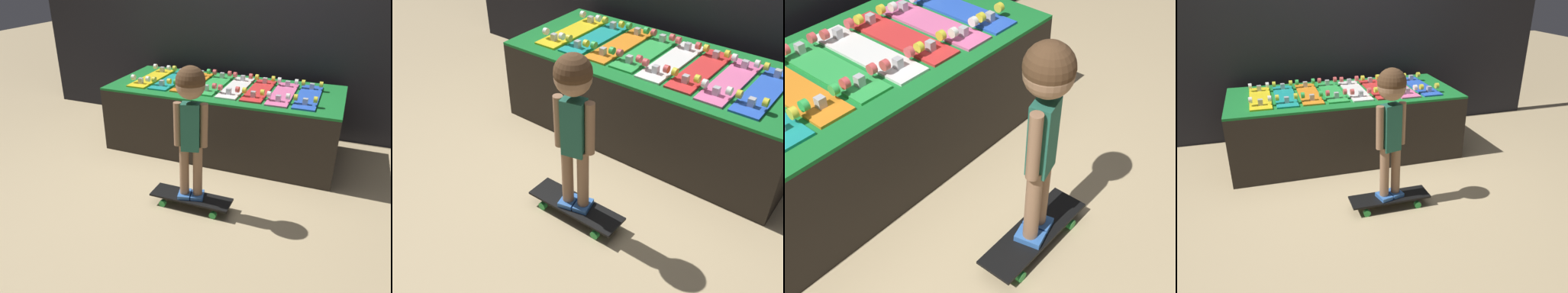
% 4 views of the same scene
% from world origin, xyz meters
% --- Properties ---
extents(ground_plane, '(16.00, 16.00, 0.00)m').
position_xyz_m(ground_plane, '(0.00, 0.00, 0.00)').
color(ground_plane, tan).
extents(back_wall, '(4.99, 0.10, 2.56)m').
position_xyz_m(back_wall, '(0.00, 1.30, 1.28)').
color(back_wall, black).
rests_on(back_wall, ground_plane).
extents(display_rack, '(2.15, 0.93, 0.63)m').
position_xyz_m(display_rack, '(0.00, 0.64, 0.31)').
color(display_rack, black).
rests_on(display_rack, ground_plane).
extents(skateboard_yellow_on_rack, '(0.19, 0.69, 0.09)m').
position_xyz_m(skateboard_yellow_on_rack, '(-0.77, 0.64, 0.65)').
color(skateboard_yellow_on_rack, yellow).
rests_on(skateboard_yellow_on_rack, display_rack).
extents(skateboard_teal_on_rack, '(0.19, 0.69, 0.09)m').
position_xyz_m(skateboard_teal_on_rack, '(-0.55, 0.64, 0.65)').
color(skateboard_teal_on_rack, teal).
rests_on(skateboard_teal_on_rack, display_rack).
extents(skateboard_orange_on_rack, '(0.19, 0.69, 0.09)m').
position_xyz_m(skateboard_orange_on_rack, '(-0.33, 0.65, 0.65)').
color(skateboard_orange_on_rack, orange).
rests_on(skateboard_orange_on_rack, display_rack).
extents(skateboard_green_on_rack, '(0.19, 0.69, 0.09)m').
position_xyz_m(skateboard_green_on_rack, '(-0.11, 0.66, 0.65)').
color(skateboard_green_on_rack, green).
rests_on(skateboard_green_on_rack, display_rack).
extents(skateboard_white_on_rack, '(0.19, 0.69, 0.09)m').
position_xyz_m(skateboard_white_on_rack, '(0.11, 0.64, 0.65)').
color(skateboard_white_on_rack, white).
rests_on(skateboard_white_on_rack, display_rack).
extents(skateboard_red_on_rack, '(0.19, 0.69, 0.09)m').
position_xyz_m(skateboard_red_on_rack, '(0.33, 0.63, 0.65)').
color(skateboard_red_on_rack, red).
rests_on(skateboard_red_on_rack, display_rack).
extents(skateboard_pink_on_rack, '(0.19, 0.69, 0.09)m').
position_xyz_m(skateboard_pink_on_rack, '(0.55, 0.61, 0.65)').
color(skateboard_pink_on_rack, pink).
rests_on(skateboard_pink_on_rack, display_rack).
extents(skateboard_blue_on_rack, '(0.19, 0.69, 0.09)m').
position_xyz_m(skateboard_blue_on_rack, '(0.77, 0.61, 0.65)').
color(skateboard_blue_on_rack, blue).
rests_on(skateboard_blue_on_rack, display_rack).
extents(skateboard_on_floor, '(0.62, 0.19, 0.09)m').
position_xyz_m(skateboard_on_floor, '(0.11, -0.45, 0.07)').
color(skateboard_on_floor, black).
rests_on(skateboard_on_floor, ground_plane).
extents(child, '(0.24, 0.20, 1.00)m').
position_xyz_m(child, '(0.11, -0.45, 0.79)').
color(child, '#3870C6').
rests_on(child, skateboard_on_floor).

